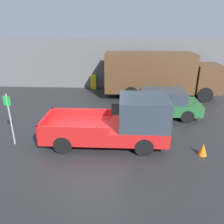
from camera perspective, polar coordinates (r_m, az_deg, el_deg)
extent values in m
plane|color=#232326|center=(9.94, -5.51, -7.86)|extent=(60.00, 60.00, 0.00)
cube|color=#56565B|center=(18.00, -1.61, 12.42)|extent=(28.00, 0.15, 3.94)
cube|color=red|center=(9.60, -1.88, -4.68)|extent=(5.29, 2.08, 0.56)
cube|color=#28333D|center=(9.24, 8.23, 0.16)|extent=(2.01, 1.95, 1.24)
cube|color=red|center=(10.47, -7.97, 0.07)|extent=(2.91, 0.10, 0.31)
cube|color=red|center=(8.70, -10.29, -4.75)|extent=(2.91, 0.10, 0.31)
cube|color=red|center=(9.95, -16.96, -1.89)|extent=(0.10, 2.08, 0.31)
cylinder|color=black|center=(10.54, 7.48, -3.80)|extent=(0.76, 0.26, 0.76)
cylinder|color=black|center=(8.92, 8.34, -8.91)|extent=(0.76, 0.26, 0.76)
cylinder|color=black|center=(10.77, -10.20, -3.40)|extent=(0.76, 0.26, 0.76)
cylinder|color=black|center=(9.19, -12.68, -8.27)|extent=(0.76, 0.26, 0.76)
cube|color=#1E592D|center=(12.71, 12.25, 1.51)|extent=(4.41, 1.90, 0.60)
cube|color=#28333D|center=(12.54, 13.07, 4.14)|extent=(2.42, 1.67, 0.63)
cylinder|color=black|center=(13.86, 17.22, 1.63)|extent=(0.70, 0.22, 0.70)
cylinder|color=black|center=(12.34, 19.02, -1.09)|extent=(0.70, 0.22, 0.70)
cylinder|color=black|center=(13.44, 5.87, 1.89)|extent=(0.70, 0.22, 0.70)
cylinder|color=black|center=(11.86, 6.25, -0.90)|extent=(0.70, 0.22, 0.70)
cube|color=#4C331E|center=(16.90, 23.39, 8.18)|extent=(1.75, 2.27, 1.89)
cube|color=#4C331E|center=(15.86, 9.51, 10.27)|extent=(6.06, 2.38, 2.64)
cylinder|color=black|center=(17.97, 20.90, 6.23)|extent=(1.03, 0.30, 1.03)
cylinder|color=black|center=(16.05, 23.06, 4.16)|extent=(1.03, 0.30, 1.03)
cylinder|color=black|center=(17.09, 4.72, 6.85)|extent=(1.03, 0.30, 1.03)
cylinder|color=black|center=(15.06, 4.94, 4.78)|extent=(1.03, 0.30, 1.03)
cylinder|color=gray|center=(10.20, -24.96, -1.89)|extent=(0.07, 0.07, 2.31)
cube|color=#198C33|center=(9.90, -25.79, 2.61)|extent=(0.30, 0.02, 0.40)
cube|color=gold|center=(18.07, -4.85, 7.83)|extent=(0.45, 0.40, 1.13)
cone|color=orange|center=(9.61, 22.65, -9.00)|extent=(0.36, 0.36, 0.50)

